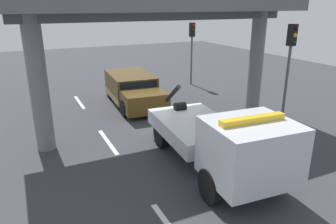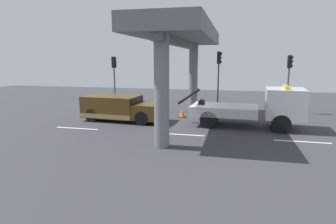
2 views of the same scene
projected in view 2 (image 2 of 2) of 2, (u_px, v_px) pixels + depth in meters
The scene contains 11 objects.
ground_plane at pixel (188, 124), 17.65m from camera, with size 60.00×40.00×0.10m, color #38383D.
lane_stripe_west at pixel (77, 128), 16.40m from camera, with size 2.60×0.16×0.01m, color silver.
lane_stripe_mid at pixel (180, 134), 15.08m from camera, with size 2.60×0.16×0.01m, color silver.
lane_stripe_east at pixel (302, 142), 13.75m from camera, with size 2.60×0.16×0.01m, color silver.
tow_truck_white at pixel (258, 107), 16.46m from camera, with size 7.32×2.78×2.46m.
towed_van_green at pixel (120, 108), 18.48m from camera, with size 5.33×2.52×1.58m.
overpass_structure at pixel (182, 39), 16.80m from camera, with size 3.60×11.90×5.83m.
traffic_light_near at pixel (114, 70), 23.54m from camera, with size 0.39×0.32×4.12m.
traffic_light_far at pixel (219, 68), 21.61m from camera, with size 0.39×0.32×4.47m.
traffic_light_mid at pixel (289, 71), 20.54m from camera, with size 0.39×0.32×4.19m.
traffic_cone_orange at pixel (182, 113), 19.46m from camera, with size 0.50×0.50×0.59m.
Camera 2 is at (2.68, -17.05, 3.90)m, focal length 30.57 mm.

